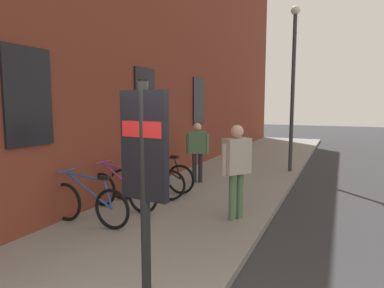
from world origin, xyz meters
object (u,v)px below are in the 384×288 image
bicycle_leaning_wall (122,191)px  bicycle_end_of_row (147,183)px  street_lamp (293,75)px  pedestrian_near_bus (237,162)px  transit_info_sign (144,161)px  bicycle_beside_lamp (88,204)px  bicycle_nearest_sign (161,176)px  pedestrian_by_facade (197,146)px

bicycle_leaning_wall → bicycle_end_of_row: bearing=-8.0°
street_lamp → pedestrian_near_bus: bearing=176.9°
bicycle_leaning_wall → transit_info_sign: 3.71m
transit_info_sign → street_lamp: street_lamp is taller
bicycle_beside_lamp → bicycle_leaning_wall: same height
bicycle_nearest_sign → pedestrian_by_facade: (1.33, -0.39, 0.62)m
pedestrian_by_facade → pedestrian_near_bus: bearing=-142.9°
bicycle_leaning_wall → pedestrian_by_facade: size_ratio=1.07×
transit_info_sign → bicycle_beside_lamp: bearing=53.2°
bicycle_beside_lamp → pedestrian_by_facade: pedestrian_by_facade is taller
pedestrian_near_bus → street_lamp: (5.11, -0.28, 1.98)m
bicycle_beside_lamp → bicycle_end_of_row: same height
pedestrian_near_bus → pedestrian_by_facade: size_ratio=1.08×
bicycle_beside_lamp → pedestrian_by_facade: 3.93m
bicycle_beside_lamp → bicycle_end_of_row: 1.76m
pedestrian_near_bus → street_lamp: street_lamp is taller
bicycle_end_of_row → street_lamp: 5.98m
bicycle_beside_lamp → transit_info_sign: (-1.70, -2.28, 1.21)m
bicycle_beside_lamp → street_lamp: 7.50m
bicycle_beside_lamp → bicycle_nearest_sign: same height
bicycle_beside_lamp → transit_info_sign: transit_info_sign is taller
bicycle_beside_lamp → pedestrian_near_bus: pedestrian_near_bus is taller
bicycle_nearest_sign → bicycle_beside_lamp: bearing=178.6°
pedestrian_near_bus → bicycle_end_of_row: bearing=80.6°
street_lamp → bicycle_beside_lamp: bearing=158.3°
pedestrian_by_facade → street_lamp: size_ratio=0.32×
transit_info_sign → pedestrian_by_facade: transit_info_sign is taller
bicycle_leaning_wall → bicycle_nearest_sign: (1.54, -0.05, 0.00)m
bicycle_nearest_sign → pedestrian_by_facade: pedestrian_by_facade is taller
bicycle_beside_lamp → street_lamp: bearing=-21.7°
bicycle_end_of_row → bicycle_nearest_sign: same height
bicycle_leaning_wall → pedestrian_by_facade: 2.97m
pedestrian_near_bus → bicycle_nearest_sign: bearing=63.4°
bicycle_end_of_row → street_lamp: bearing=-27.4°
pedestrian_near_bus → pedestrian_by_facade: bearing=37.1°
bicycle_beside_lamp → street_lamp: (6.51, -2.59, 2.68)m
bicycle_beside_lamp → pedestrian_by_facade: (3.85, -0.46, 0.62)m
pedestrian_by_facade → bicycle_beside_lamp: bearing=173.2°
bicycle_nearest_sign → pedestrian_by_facade: 1.52m
pedestrian_by_facade → bicycle_leaning_wall: bearing=171.3°
bicycle_beside_lamp → pedestrian_near_bus: 2.79m
transit_info_sign → pedestrian_by_facade: (5.55, 1.82, -0.59)m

